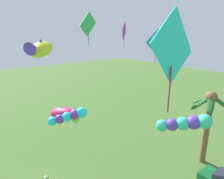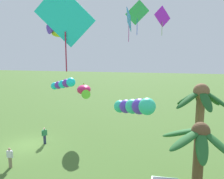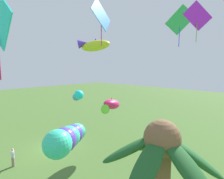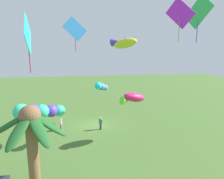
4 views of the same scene
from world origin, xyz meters
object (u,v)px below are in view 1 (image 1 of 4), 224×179
Objects in this scene: palm_tree_0 at (209,112)px; kite_diamond_5 at (88,24)px; kite_diamond_1 at (124,31)px; kite_tube_3 at (69,116)px; kite_fish_7 at (64,113)px; kite_diamond_4 at (156,42)px; kite_diamond_0 at (173,49)px; kite_tube_2 at (185,123)px; kite_fish_6 at (40,49)px.

kite_diamond_5 is (-11.98, -4.94, 7.61)m from palm_tree_0.
kite_diamond_1 is 1.04× the size of kite_tube_3.
kite_diamond_1 is 10.54m from kite_fish_7.
kite_diamond_1 is 1.12× the size of kite_diamond_4.
kite_diamond_0 reaches higher than kite_diamond_4.
palm_tree_0 is 2.03× the size of kite_fish_7.
kite_diamond_1 is 0.81× the size of kite_fish_7.
kite_fish_7 is (-8.68, -5.76, -0.68)m from kite_tube_2.
kite_diamond_5 is (-7.04, 6.06, 6.77)m from kite_tube_3.
kite_diamond_5 reaches higher than kite_tube_3.
kite_diamond_5 reaches higher than kite_fish_6.
kite_diamond_4 is 0.77× the size of kite_fish_6.
kite_tube_2 is at bearing 43.11° from kite_fish_6.
kite_tube_3 is 0.82× the size of kite_fish_6.
kite_diamond_0 is at bearing 9.27° from kite_fish_7.
palm_tree_0 is at bearing 22.39° from kite_diamond_5.
kite_diamond_4 is at bearing -114.73° from palm_tree_0.
kite_tube_3 is 1.07× the size of kite_diamond_4.
kite_diamond_1 is at bearing 168.42° from kite_tube_2.
kite_tube_2 is (0.39, -4.27, 0.37)m from palm_tree_0.
kite_tube_2 is 6.37m from kite_diamond_4.
kite_fish_6 is (-7.99, -7.48, 5.25)m from kite_tube_2.
kite_diamond_4 is at bearing -21.23° from kite_diamond_1.
palm_tree_0 is 2.62× the size of kite_tube_3.
kite_tube_3 is (3.97, -8.63, -6.04)m from kite_diamond_1.
kite_diamond_4 reaches higher than kite_fish_7.
kite_diamond_0 is at bearing -40.95° from kite_diamond_4.
kite_fish_7 is at bearing -85.36° from kite_diamond_1.
kite_diamond_0 is 1.61× the size of kite_tube_2.
kite_diamond_4 is at bearing 66.21° from kite_tube_3.
kite_diamond_5 is at bearing 122.72° from kite_fish_6.
kite_tube_2 is at bearing 3.10° from kite_diamond_5.
kite_tube_3 is 8.46m from kite_diamond_4.
kite_tube_2 is (9.30, -1.91, -6.52)m from kite_diamond_1.
kite_diamond_1 is at bearing 158.77° from kite_diamond_4.
kite_diamond_1 is 0.75× the size of kite_diamond_5.
kite_tube_3 is at bearing -114.21° from palm_tree_0.
kite_fish_6 is at bearing -122.92° from palm_tree_0.
palm_tree_0 is 1.35× the size of kite_diamond_0.
palm_tree_0 is at bearing 57.08° from kite_fish_6.
kite_diamond_5 is (-9.71, 0.00, 1.50)m from kite_diamond_4.
kite_fish_7 is at bearing -54.05° from kite_diamond_5.
kite_diamond_1 is 4.07m from kite_diamond_5.
kite_fish_7 is (-10.00, -1.63, -6.31)m from kite_diamond_0.
kite_tube_3 is 5.51m from kite_fish_6.
palm_tree_0 is 11.51m from kite_diamond_1.
kite_fish_6 is (4.38, -6.81, -2.00)m from kite_diamond_5.
kite_tube_3 is at bearing -65.31° from kite_diamond_1.
kite_tube_2 is at bearing -11.58° from kite_diamond_1.
kite_tube_2 is 0.99× the size of kite_fish_6.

